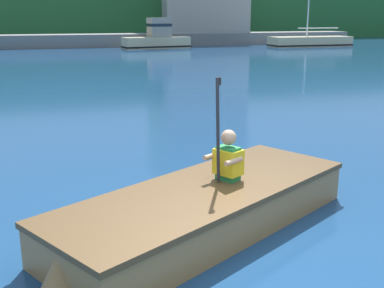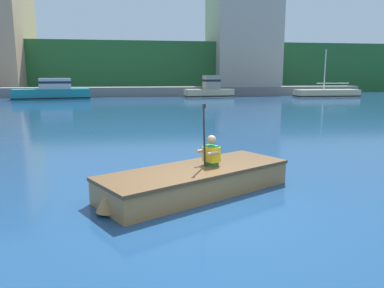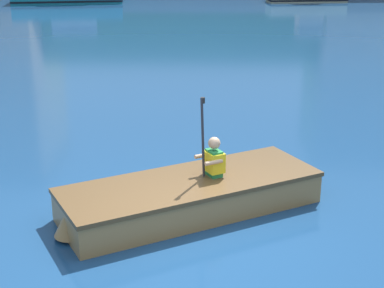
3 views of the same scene
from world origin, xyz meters
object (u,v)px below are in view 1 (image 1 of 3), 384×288
(rowboat_foreground, at_px, (203,207))
(person_paddler, at_px, (228,158))
(moored_boat_dock_west_inner, at_px, (310,42))
(moored_boat_dock_center_near, at_px, (157,38))

(rowboat_foreground, xyz_separation_m, person_paddler, (0.35, 0.19, 0.46))
(moored_boat_dock_west_inner, distance_m, person_paddler, 31.87)
(moored_boat_dock_west_inner, xyz_separation_m, moored_boat_dock_center_near, (-11.13, 1.40, 0.34))
(rowboat_foreground, relative_size, person_paddler, 3.28)
(person_paddler, bearing_deg, moored_boat_dock_west_inner, 57.69)
(moored_boat_dock_center_near, bearing_deg, moored_boat_dock_west_inner, -7.17)
(moored_boat_dock_center_near, xyz_separation_m, person_paddler, (-5.91, -28.34, 0.05))
(moored_boat_dock_west_inner, relative_size, moored_boat_dock_center_near, 1.27)
(moored_boat_dock_center_near, height_order, rowboat_foreground, moored_boat_dock_center_near)
(moored_boat_dock_west_inner, height_order, person_paddler, moored_boat_dock_west_inner)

